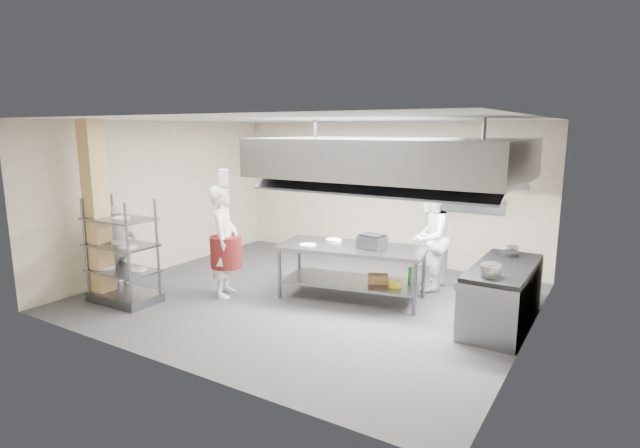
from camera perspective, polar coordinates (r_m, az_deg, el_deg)
The scene contains 23 objects.
floor at distance 8.66m, azimuth -1.40°, elevation -8.34°, with size 7.00×7.00×0.00m, color #353537.
ceiling at distance 8.18m, azimuth -1.49°, elevation 11.92°, with size 7.00×7.00×0.00m, color silver.
wall_back at distance 10.90m, azimuth 7.23°, elevation 3.67°, with size 7.00×7.00×0.00m, color tan.
wall_left at distance 10.60m, azimuth -17.52°, elevation 3.05°, with size 6.00×6.00×0.00m, color tan.
wall_right at distance 7.04m, azimuth 23.14°, elevation -1.06°, with size 6.00×6.00×0.00m, color tan.
column at distance 8.98m, azimuth -24.15°, elevation 1.27°, with size 0.30×0.30×3.00m, color tan.
exhaust_hood at distance 7.92m, azimuth 8.10°, elevation 7.51°, with size 4.00×2.50×0.60m, color gray.
hood_strip_a at distance 8.35m, azimuth 2.36°, elevation 5.57°, with size 1.60×0.12×0.04m, color white.
hood_strip_b at distance 7.63m, azimuth 14.25°, elevation 4.75°, with size 1.60×0.12×0.04m, color white.
wall_shelf at distance 10.14m, azimuth 16.15°, elevation 2.79°, with size 1.50×0.28×0.04m, color gray.
island at distance 8.49m, azimuth 3.63°, elevation -5.53°, with size 2.45×1.02×0.91m, color gray, non-canonical shape.
island_worktop at distance 8.38m, azimuth 3.67°, elevation -2.74°, with size 2.45×1.02×0.06m, color gray.
island_undershelf at distance 8.54m, azimuth 3.62°, elevation -6.53°, with size 2.25×0.92×0.04m, color slate.
pass_rack at distance 8.85m, azimuth -21.74°, elevation -2.85°, with size 1.16×0.68×1.74m, color gray, non-canonical shape.
cooking_range at distance 7.86m, azimuth 20.08°, elevation -7.82°, with size 0.80×2.00×0.84m, color gray.
range_top at distance 7.73m, azimuth 20.30°, elevation -4.65°, with size 0.78×1.96×0.06m, color black.
chef_head at distance 8.66m, azimuth -10.90°, elevation -1.95°, with size 0.70×0.46×1.92m, color silver.
chef_line at distance 9.03m, azimuth 12.42°, elevation -1.54°, with size 0.92×0.72×1.90m, color white.
chef_plating at distance 9.42m, azimuth -22.16°, elevation -2.65°, with size 0.91×0.38×1.56m, color white.
griddle at distance 8.25m, azimuth 5.97°, elevation -2.05°, with size 0.42×0.33×0.20m, color slate.
wicker_basket at distance 8.39m, azimuth 6.64°, elevation -6.23°, with size 0.33×0.23×0.14m, color brown.
stockpot at distance 7.12m, azimuth 19.03°, elevation -4.93°, with size 0.24×0.24×0.17m, color gray.
plate_stack at distance 8.92m, azimuth -21.60°, elevation -4.79°, with size 0.28×0.28×0.05m, color white.
Camera 1 is at (4.48, -6.84, 2.85)m, focal length 28.00 mm.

